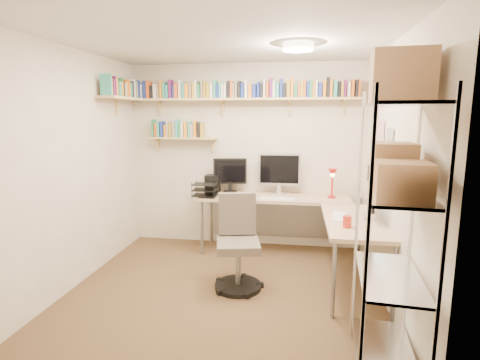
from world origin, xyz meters
name	(u,v)px	position (x,y,z in m)	size (l,w,h in m)	color
ground	(225,289)	(0.00, 0.00, 0.00)	(3.20, 3.20, 0.00)	#49361F
room_shell	(224,142)	(0.00, 0.00, 1.55)	(3.24, 3.04, 2.52)	#C2B19E
wall_shelves	(212,99)	(-0.42, 1.30, 2.02)	(3.12, 1.09, 0.80)	#D9C07A
corner_desk	(282,201)	(0.55, 0.96, 0.75)	(2.25, 1.98, 1.32)	tan
office_chair	(238,249)	(0.12, 0.11, 0.42)	(0.53, 0.53, 0.99)	black
wire_rack	(397,162)	(1.36, -1.07, 1.51)	(0.49, 0.89, 2.22)	silver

